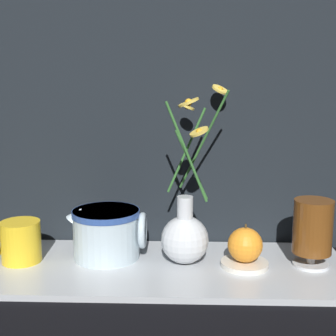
# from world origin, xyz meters

# --- Properties ---
(ground_plane) EXTENTS (6.00, 6.00, 0.00)m
(ground_plane) POSITION_xyz_m (0.00, 0.00, 0.00)
(ground_plane) COLOR black
(shelf) EXTENTS (0.74, 0.28, 0.01)m
(shelf) POSITION_xyz_m (0.00, 0.00, 0.01)
(shelf) COLOR #B2B7BC
(shelf) RESTS_ON ground_plane
(vase_with_flowers) EXTENTS (0.14, 0.21, 0.35)m
(vase_with_flowers) POSITION_xyz_m (0.05, 0.02, 0.07)
(vase_with_flowers) COLOR silver
(vase_with_flowers) RESTS_ON shelf
(yellow_mug) EXTENTS (0.09, 0.08, 0.08)m
(yellow_mug) POSITION_xyz_m (-0.29, 0.01, 0.05)
(yellow_mug) COLOR yellow
(yellow_mug) RESTS_ON shelf
(ceramic_pitcher) EXTENTS (0.16, 0.14, 0.11)m
(ceramic_pitcher) POSITION_xyz_m (-0.11, 0.04, 0.07)
(ceramic_pitcher) COLOR silver
(ceramic_pitcher) RESTS_ON shelf
(tea_glass) EXTENTS (0.08, 0.08, 0.13)m
(tea_glass) POSITION_xyz_m (0.30, 0.01, 0.09)
(tea_glass) COLOR silver
(tea_glass) RESTS_ON shelf
(saucer_plate) EXTENTS (0.09, 0.09, 0.01)m
(saucer_plate) POSITION_xyz_m (0.17, -0.00, 0.02)
(saucer_plate) COLOR silver
(saucer_plate) RESTS_ON shelf
(orange_fruit) EXTENTS (0.07, 0.07, 0.08)m
(orange_fruit) POSITION_xyz_m (0.17, -0.00, 0.06)
(orange_fruit) COLOR orange
(orange_fruit) RESTS_ON saucer_plate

